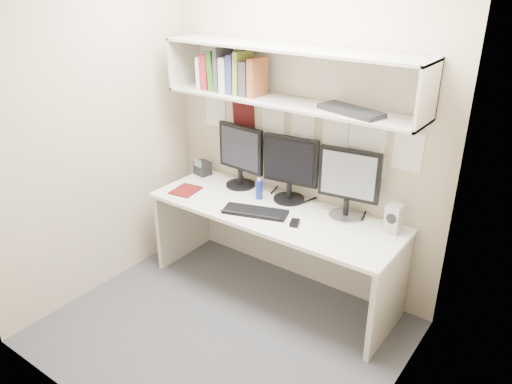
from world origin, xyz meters
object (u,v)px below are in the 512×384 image
Objects in this scene: desk at (274,251)px; desk_phone at (202,168)px; monitor_center at (290,167)px; speaker at (394,218)px; keyboard at (255,212)px; maroon_notebook at (186,190)px; monitor_right at (349,181)px; monitor_left at (241,154)px.

desk_phone reaches higher than desk.
monitor_center is at bearing 10.95° from desk_phone.
desk_phone is (-1.77, 0.01, -0.04)m from speaker.
speaker reaches higher than keyboard.
keyboard is at bearing -157.29° from speaker.
desk is at bearing -2.60° from desk_phone.
monitor_right is at bearing 7.75° from maroon_notebook.
maroon_notebook is at bearing -162.66° from monitor_center.
monitor_right is (0.50, -0.00, 0.00)m from monitor_center.
desk_phone is at bearing 171.87° from monitor_right.
monitor_center reaches higher than maroon_notebook.
maroon_notebook is at bearing -172.60° from monitor_right.
maroon_notebook is at bearing -125.05° from monitor_left.
monitor_right is at bearing -7.54° from monitor_center.
desk_phone reaches higher than maroon_notebook.
monitor_left is (-0.49, 0.22, 0.64)m from desk.
speaker is (1.35, -0.02, -0.18)m from monitor_left.
desk is 0.88m from maroon_notebook.
monitor_right is (0.98, -0.00, 0.00)m from monitor_left.
monitor_left reaches higher than desk_phone.
maroon_notebook is 0.38m from desk_phone.
keyboard reaches higher than desk.
monitor_left is at bearing -177.59° from speaker.
desk is at bearing -97.04° from monitor_center.
monitor_right reaches higher than monitor_center.
desk_phone is at bearing -174.64° from monitor_left.
maroon_notebook is at bearing -169.63° from desk.
monitor_left is at bearing 172.47° from monitor_center.
monitor_center reaches higher than desk.
desk is 8.50× the size of maroon_notebook.
desk is 1.00m from speaker.
monitor_center is at bearing -178.13° from speaker.
keyboard is 0.70m from maroon_notebook.
keyboard is at bearing -7.40° from maroon_notebook.
speaker is 1.29× the size of desk_phone.
desk_phone is at bearing 172.95° from monitor_center.
monitor_center reaches higher than speaker.
monitor_right is 1.42m from desk_phone.
desk is 1.03m from desk_phone.
monitor_center is at bearing 171.55° from monitor_right.
desk is 0.41m from keyboard.
desk_phone is (-0.42, -0.01, -0.22)m from monitor_left.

